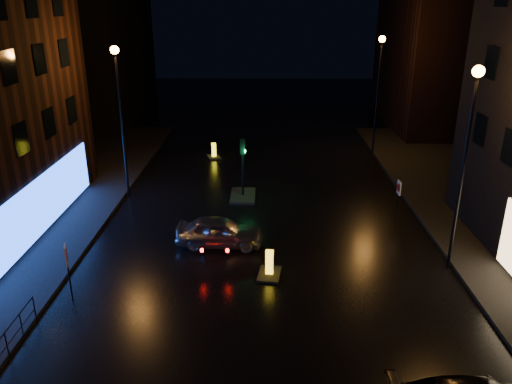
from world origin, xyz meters
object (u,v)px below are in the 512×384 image
(silver_hatchback, at_px, (220,232))
(bollard_near, at_px, (269,270))
(bollard_far, at_px, (214,155))
(road_sign_right, at_px, (399,191))
(road_sign_left, at_px, (67,260))
(traffic_signal, at_px, (243,188))

(silver_hatchback, relative_size, bollard_near, 2.76)
(bollard_far, bearing_deg, bollard_near, -95.19)
(bollard_near, bearing_deg, bollard_far, 111.47)
(road_sign_right, bearing_deg, road_sign_left, 24.92)
(bollard_near, distance_m, road_sign_left, 7.81)
(traffic_signal, distance_m, bollard_far, 7.90)
(bollard_near, relative_size, road_sign_right, 0.67)
(bollard_far, bearing_deg, silver_hatchback, -101.82)
(bollard_far, relative_size, road_sign_left, 0.63)
(road_sign_right, bearing_deg, bollard_near, 37.27)
(silver_hatchback, distance_m, road_sign_left, 7.02)
(traffic_signal, relative_size, bollard_near, 2.42)
(bollard_near, bearing_deg, road_sign_left, -157.21)
(traffic_signal, distance_m, silver_hatchback, 6.13)
(traffic_signal, bearing_deg, bollard_near, -80.65)
(traffic_signal, distance_m, bollard_near, 8.91)
(silver_hatchback, xyz_separation_m, road_sign_right, (8.81, 2.96, 0.92))
(traffic_signal, height_order, silver_hatchback, traffic_signal)
(road_sign_left, bearing_deg, bollard_far, 57.95)
(bollard_far, xyz_separation_m, road_sign_right, (10.38, -10.64, 1.35))
(bollard_near, height_order, bollard_far, bollard_near)
(bollard_near, xyz_separation_m, bollard_far, (-3.84, 16.31, -0.01))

